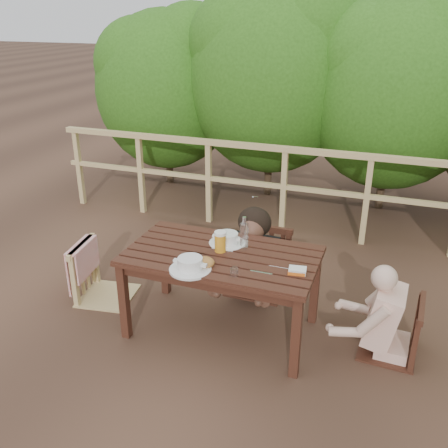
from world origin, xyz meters
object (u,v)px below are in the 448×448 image
(table, at_px, (222,293))
(beer_glass, at_px, (220,242))
(bread_roll, at_px, (205,262))
(woman, at_px, (260,223))
(chair_right, at_px, (395,303))
(soup_far, at_px, (227,239))
(soup_near, at_px, (190,264))
(diner_right, at_px, (402,285))
(chair_far, at_px, (259,238))
(butter_tub, at_px, (297,272))
(bottle, at_px, (244,234))
(tumbler, at_px, (234,273))
(chair_left, at_px, (103,249))

(table, distance_m, beer_glass, 0.42)
(table, relative_size, bread_roll, 10.44)
(woman, bearing_deg, chair_right, 155.50)
(chair_right, xyz_separation_m, bread_roll, (-1.32, -0.38, 0.28))
(soup_far, xyz_separation_m, beer_glass, (-0.00, -0.15, 0.04))
(table, bearing_deg, soup_near, -112.26)
(woman, bearing_deg, soup_near, 79.02)
(woman, relative_size, diner_right, 1.12)
(chair_far, bearing_deg, table, -96.53)
(soup_near, xyz_separation_m, bread_roll, (0.08, 0.08, -0.01))
(woman, xyz_separation_m, butter_tub, (0.51, -0.83, 0.05))
(bottle, distance_m, tumbler, 0.44)
(chair_left, distance_m, tumbler, 1.40)
(woman, distance_m, tumbler, 1.01)
(chair_left, relative_size, soup_near, 3.15)
(chair_far, distance_m, tumbler, 1.01)
(butter_tub, bearing_deg, chair_right, 13.41)
(chair_right, relative_size, tumbler, 12.23)
(diner_right, height_order, soup_near, diner_right)
(chair_far, distance_m, bread_roll, 0.95)
(beer_glass, bearing_deg, bottle, 34.31)
(soup_near, distance_m, tumbler, 0.32)
(chair_right, distance_m, soup_near, 1.50)
(table, xyz_separation_m, bottle, (0.13, 0.13, 0.47))
(chair_left, height_order, soup_near, chair_left)
(chair_right, bearing_deg, bread_roll, -70.80)
(chair_far, relative_size, tumbler, 14.59)
(chair_left, xyz_separation_m, chair_far, (1.22, 0.60, 0.04))
(bread_roll, distance_m, tumbler, 0.25)
(bread_roll, bearing_deg, diner_right, 15.75)
(chair_right, distance_m, woman, 1.32)
(tumbler, bearing_deg, chair_right, 22.49)
(table, bearing_deg, bottle, 45.81)
(woman, bearing_deg, beer_glass, 81.52)
(table, xyz_separation_m, chair_right, (1.27, 0.16, 0.09))
(soup_far, relative_size, tumbler, 4.15)
(diner_right, relative_size, beer_glass, 6.64)
(soup_near, bearing_deg, butter_tub, 15.29)
(beer_glass, height_order, tumbler, beer_glass)
(chair_right, bearing_deg, table, -79.84)
(chair_far, bearing_deg, bread_roll, -97.41)
(chair_far, relative_size, woman, 0.79)
(beer_glass, xyz_separation_m, butter_tub, (0.62, -0.14, -0.06))
(chair_left, xyz_separation_m, chair_right, (2.40, 0.06, -0.05))
(bottle, bearing_deg, butter_tub, -27.25)
(chair_left, height_order, diner_right, diner_right)
(bottle, bearing_deg, bread_roll, -116.10)
(diner_right, bearing_deg, soup_far, 91.99)
(chair_left, xyz_separation_m, bottle, (1.26, 0.03, 0.33))
(table, xyz_separation_m, chair_left, (-1.13, 0.10, 0.14))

